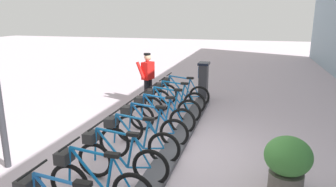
# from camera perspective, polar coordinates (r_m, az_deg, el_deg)

# --- Properties ---
(ground_plane) EXTENTS (60.00, 60.00, 0.00)m
(ground_plane) POSITION_cam_1_polar(r_m,az_deg,el_deg) (6.80, 0.90, -10.59)
(ground_plane) COLOR #BCACB6
(dock_rail_base) EXTENTS (0.44, 8.12, 0.10)m
(dock_rail_base) POSITION_cam_1_polar(r_m,az_deg,el_deg) (6.78, 0.90, -10.20)
(dock_rail_base) COLOR #47474C
(dock_rail_base) RESTS_ON ground
(payment_kiosk) EXTENTS (0.36, 0.52, 1.28)m
(payment_kiosk) POSITION_cam_1_polar(r_m,az_deg,el_deg) (10.71, 6.51, 2.44)
(payment_kiosk) COLOR #38383D
(payment_kiosk) RESTS_ON ground
(bike_docked_0) EXTENTS (1.72, 0.54, 1.02)m
(bike_docked_0) POSITION_cam_1_polar(r_m,az_deg,el_deg) (9.97, 2.39, 0.23)
(bike_docked_0) COLOR black
(bike_docked_0) RESTS_ON ground
(bike_docked_1) EXTENTS (1.72, 0.54, 1.02)m
(bike_docked_1) POSITION_cam_1_polar(r_m,az_deg,el_deg) (9.21, 1.25, -0.97)
(bike_docked_1) COLOR black
(bike_docked_1) RESTS_ON ground
(bike_docked_2) EXTENTS (1.72, 0.54, 1.02)m
(bike_docked_2) POSITION_cam_1_polar(r_m,az_deg,el_deg) (8.45, -0.10, -2.38)
(bike_docked_2) COLOR black
(bike_docked_2) RESTS_ON ground
(bike_docked_3) EXTENTS (1.72, 0.54, 1.02)m
(bike_docked_3) POSITION_cam_1_polar(r_m,az_deg,el_deg) (7.71, -1.71, -4.07)
(bike_docked_3) COLOR black
(bike_docked_3) RESTS_ON ground
(bike_docked_4) EXTENTS (1.72, 0.54, 1.02)m
(bike_docked_4) POSITION_cam_1_polar(r_m,az_deg,el_deg) (6.98, -3.66, -6.11)
(bike_docked_4) COLOR black
(bike_docked_4) RESTS_ON ground
(bike_docked_5) EXTENTS (1.72, 0.54, 1.02)m
(bike_docked_5) POSITION_cam_1_polar(r_m,az_deg,el_deg) (6.27, -6.09, -8.61)
(bike_docked_5) COLOR black
(bike_docked_5) RESTS_ON ground
(bike_docked_6) EXTENTS (1.72, 0.54, 1.02)m
(bike_docked_6) POSITION_cam_1_polar(r_m,az_deg,el_deg) (5.59, -9.17, -11.70)
(bike_docked_6) COLOR black
(bike_docked_6) RESTS_ON ground
(bike_docked_7) EXTENTS (1.72, 0.54, 1.02)m
(bike_docked_7) POSITION_cam_1_polar(r_m,az_deg,el_deg) (4.95, -13.18, -15.58)
(bike_docked_7) COLOR black
(bike_docked_7) RESTS_ON ground
(worker_near_rack) EXTENTS (0.57, 0.69, 1.66)m
(worker_near_rack) POSITION_cam_1_polar(r_m,az_deg,el_deg) (10.07, -3.75, 3.15)
(worker_near_rack) COLOR white
(worker_near_rack) RESTS_ON ground
(planter_bush) EXTENTS (0.76, 0.76, 0.97)m
(planter_bush) POSITION_cam_1_polar(r_m,az_deg,el_deg) (5.50, 21.12, -11.69)
(planter_bush) COLOR #59544C
(planter_bush) RESTS_ON ground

